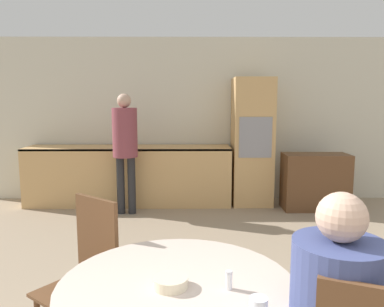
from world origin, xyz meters
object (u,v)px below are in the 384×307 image
(oven_unit, at_px, (252,142))
(cup, at_px, (258,307))
(chair_far_left, at_px, (87,270))
(person_standing, at_px, (125,140))
(sideboard, at_px, (315,182))
(bowl_near, at_px, (171,282))

(oven_unit, distance_m, cup, 4.42)
(chair_far_left, bearing_deg, person_standing, 132.68)
(chair_far_left, bearing_deg, oven_unit, 102.99)
(oven_unit, height_order, cup, oven_unit)
(sideboard, distance_m, cup, 4.36)
(sideboard, bearing_deg, bowl_near, -117.21)
(cup, bearing_deg, person_standing, 107.05)
(cup, relative_size, bowl_near, 0.47)
(sideboard, bearing_deg, oven_unit, 160.57)
(oven_unit, relative_size, bowl_near, 12.07)
(oven_unit, relative_size, person_standing, 1.15)
(oven_unit, relative_size, sideboard, 2.06)
(sideboard, xyz_separation_m, cup, (-1.60, -4.04, 0.38))
(oven_unit, distance_m, sideboard, 1.11)
(chair_far_left, bearing_deg, bowl_near, -10.26)
(sideboard, relative_size, chair_far_left, 0.95)
(cup, bearing_deg, chair_far_left, 137.10)
(oven_unit, height_order, person_standing, oven_unit)
(sideboard, relative_size, person_standing, 0.56)
(oven_unit, relative_size, chair_far_left, 1.95)
(chair_far_left, relative_size, bowl_near, 6.19)
(person_standing, bearing_deg, sideboard, 4.21)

